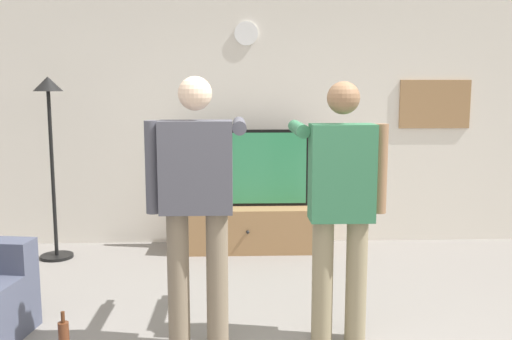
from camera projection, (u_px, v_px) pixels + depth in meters
back_wall at (252, 119)px, 6.04m from camera, size 6.40×0.10×2.70m
tv_stand at (247, 228)px, 5.86m from camera, size 1.43×0.52×0.46m
television at (247, 168)px, 5.81m from camera, size 1.29×0.07×0.80m
wall_clock at (246, 33)px, 5.85m from camera, size 0.25×0.03×0.25m
framed_picture at (435, 104)px, 6.04m from camera, size 0.77×0.04×0.52m
floor_lamp at (50, 130)px, 5.41m from camera, size 0.32×0.32×1.79m
person_standing_nearer_lamp at (197, 196)px, 3.51m from camera, size 0.63×0.78×1.76m
person_standing_nearer_couch at (341, 197)px, 3.64m from camera, size 0.59×0.78×1.73m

